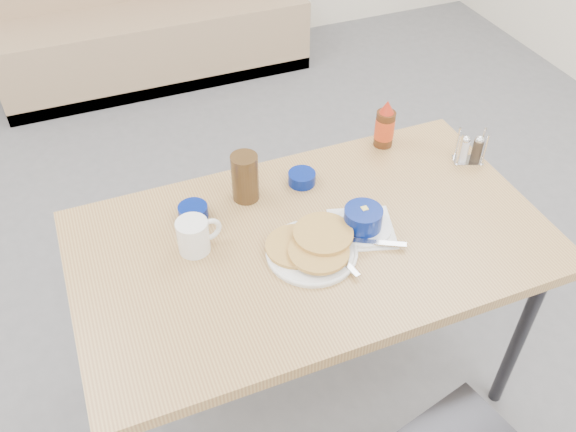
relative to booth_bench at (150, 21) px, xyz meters
name	(u,v)px	position (x,y,z in m)	size (l,w,h in m)	color
booth_bench	(150,21)	(0.00, 0.00, 0.00)	(1.90, 0.56, 1.22)	tan
dining_table	(312,252)	(0.00, -2.53, 0.35)	(1.40, 0.80, 0.76)	tan
pancake_plate	(312,248)	(-0.02, -2.59, 0.43)	(0.27, 0.27, 0.05)	white
coffee_mug	(195,235)	(-0.33, -2.45, 0.46)	(0.14, 0.09, 0.10)	white
grits_setting	(363,221)	(0.15, -2.56, 0.44)	(0.23, 0.25, 0.08)	white
creamer_bowl	(193,212)	(-0.30, -2.31, 0.43)	(0.09, 0.09, 0.04)	navy
butter_bowl	(302,178)	(0.07, -2.29, 0.43)	(0.09, 0.09, 0.04)	navy
amber_tumbler	(245,177)	(-0.12, -2.29, 0.49)	(0.09, 0.09, 0.16)	#3D2913
condiment_caddy	(470,151)	(0.64, -2.39, 0.45)	(0.11, 0.09, 0.12)	silver
syrup_bottle	(385,126)	(0.42, -2.19, 0.49)	(0.07, 0.07, 0.18)	#47230F
sugar_wrapper	(280,259)	(-0.12, -2.58, 0.41)	(0.04, 0.02, 0.00)	#E94D76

